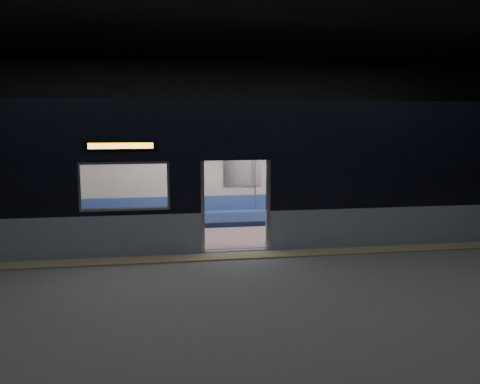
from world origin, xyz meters
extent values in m
cube|color=#47494C|center=(0.00, 0.00, -0.01)|extent=(24.00, 14.00, 0.01)
cube|color=black|center=(0.00, 0.00, 4.98)|extent=(24.00, 14.00, 0.04)
cube|color=black|center=(0.00, 6.98, 2.50)|extent=(24.00, 0.04, 5.00)
cube|color=black|center=(0.00, -6.98, 2.50)|extent=(24.00, 0.04, 5.00)
cube|color=#8C7F59|center=(0.00, 0.55, 0.01)|extent=(22.80, 0.50, 0.03)
cube|color=#8693A0|center=(-4.85, 1.06, 0.45)|extent=(8.30, 0.12, 0.90)
cube|color=#8693A0|center=(4.85, 1.06, 0.45)|extent=(8.30, 0.12, 0.90)
cube|color=black|center=(-4.85, 1.06, 2.05)|extent=(8.30, 0.12, 2.30)
cube|color=black|center=(4.85, 1.06, 2.05)|extent=(8.30, 0.12, 2.30)
cube|color=black|center=(0.00, 1.06, 2.62)|extent=(1.40, 0.12, 1.15)
cube|color=#B7BABC|center=(-0.74, 1.06, 1.02)|extent=(0.08, 0.14, 2.05)
cube|color=#B7BABC|center=(0.74, 1.06, 1.02)|extent=(0.08, 0.14, 2.05)
cube|color=black|center=(-2.45, 0.98, 2.39)|extent=(1.50, 0.04, 0.18)
cube|color=orange|center=(-2.45, 0.97, 2.39)|extent=(1.34, 0.03, 0.12)
cube|color=#BDB7AD|center=(0.00, 3.94, 1.60)|extent=(18.00, 0.12, 3.20)
cube|color=black|center=(0.00, 2.50, 3.28)|extent=(18.00, 3.00, 0.15)
cube|color=#8D6668|center=(0.00, 2.50, 0.02)|extent=(17.76, 2.76, 0.04)
cube|color=#BDB7AD|center=(0.00, 2.50, 2.35)|extent=(17.76, 2.76, 0.10)
cube|color=#2E5486|center=(0.00, 3.62, 0.24)|extent=(11.00, 0.48, 0.41)
cube|color=#2E5486|center=(0.00, 3.81, 0.65)|extent=(11.00, 0.10, 0.40)
cube|color=gray|center=(-3.30, 1.41, 0.24)|extent=(4.40, 0.48, 0.41)
cube|color=gray|center=(3.30, 1.41, 0.24)|extent=(4.40, 0.48, 0.41)
cylinder|color=silver|center=(-0.95, 1.37, 1.17)|extent=(0.04, 0.04, 2.26)
cylinder|color=silver|center=(-0.95, 3.63, 1.17)|extent=(0.04, 0.04, 2.26)
cylinder|color=silver|center=(0.95, 1.37, 1.17)|extent=(0.04, 0.04, 2.26)
cylinder|color=silver|center=(0.95, 3.63, 1.17)|extent=(0.04, 0.04, 2.26)
cylinder|color=silver|center=(0.00, 3.58, 1.95)|extent=(11.00, 0.03, 0.03)
cube|color=black|center=(3.29, 3.41, 0.52)|extent=(0.15, 0.42, 0.14)
cube|color=black|center=(3.48, 3.41, 0.52)|extent=(0.15, 0.42, 0.14)
cylinder|color=black|center=(3.29, 3.22, 0.26)|extent=(0.10, 0.10, 0.43)
cylinder|color=black|center=(3.48, 3.22, 0.26)|extent=(0.10, 0.10, 0.43)
cube|color=#DD7182|center=(3.39, 3.59, 0.54)|extent=(0.36, 0.20, 0.18)
cylinder|color=#DD7182|center=(3.39, 3.62, 0.86)|extent=(0.41, 0.41, 0.47)
sphere|color=tan|center=(3.39, 3.60, 1.19)|extent=(0.19, 0.19, 0.19)
sphere|color=black|center=(3.39, 3.63, 1.23)|extent=(0.20, 0.20, 0.20)
cube|color=black|center=(3.43, 3.35, 0.66)|extent=(0.30, 0.29, 0.12)
cube|color=white|center=(0.62, 3.85, 1.46)|extent=(0.96, 0.03, 0.62)
camera|label=1|loc=(-1.72, -9.95, 2.94)|focal=38.00mm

